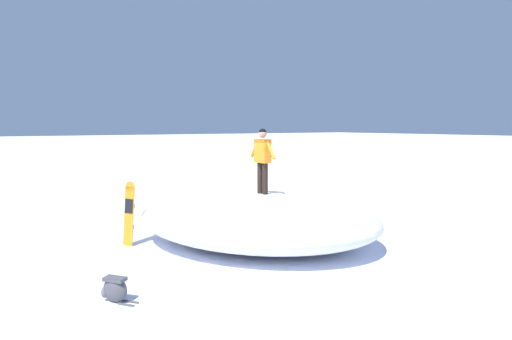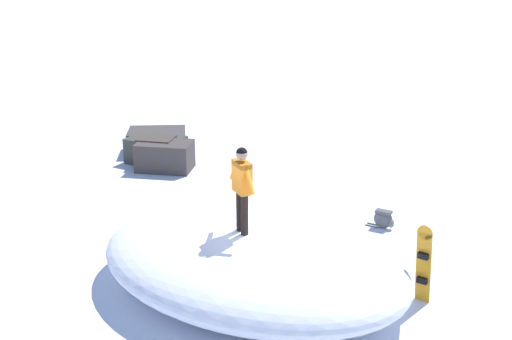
# 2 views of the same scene
# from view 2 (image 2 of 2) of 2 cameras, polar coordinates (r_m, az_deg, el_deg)

# --- Properties ---
(ground) EXTENTS (240.00, 240.00, 0.00)m
(ground) POSITION_cam_2_polar(r_m,az_deg,el_deg) (13.11, 0.73, -9.61)
(ground) COLOR white
(snow_mound) EXTENTS (7.12, 7.48, 1.23)m
(snow_mound) POSITION_cam_2_polar(r_m,az_deg,el_deg) (12.58, -0.40, -7.78)
(snow_mound) COLOR white
(snow_mound) RESTS_ON ground
(snowboarder_standing) EXTENTS (0.25, 0.99, 1.62)m
(snowboarder_standing) POSITION_cam_2_polar(r_m,az_deg,el_deg) (11.92, -1.20, -1.11)
(snowboarder_standing) COLOR black
(snowboarder_standing) RESTS_ON snow_mound
(snowboard_primary_upright) EXTENTS (0.31, 0.34, 1.57)m
(snowboard_primary_upright) POSITION_cam_2_polar(r_m,az_deg,el_deg) (12.47, 14.01, -7.66)
(snowboard_primary_upright) COLOR orange
(snowboard_primary_upright) RESTS_ON ground
(backpack_near) EXTENTS (0.54, 0.60, 0.44)m
(backpack_near) POSITION_cam_2_polar(r_m,az_deg,el_deg) (15.61, 10.78, -4.11)
(backpack_near) COLOR #4C4C51
(backpack_near) RESTS_ON ground
(rock_outcrop) EXTENTS (2.15, 3.29, 0.84)m
(rock_outcrop) POSITION_cam_2_polar(r_m,az_deg,el_deg) (19.95, -8.27, 1.79)
(rock_outcrop) COLOR #3E3F36
(rock_outcrop) RESTS_ON ground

